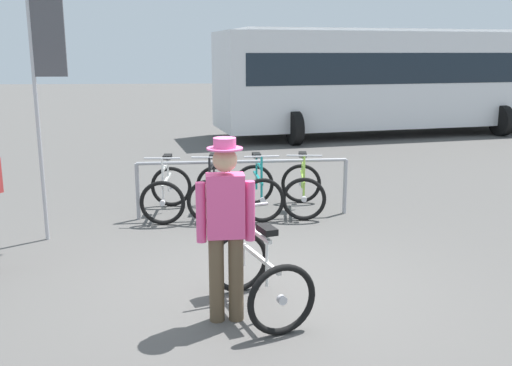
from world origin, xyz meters
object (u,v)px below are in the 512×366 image
Objects in this scene: featured_bicycle at (255,265)px; banner_flag at (44,70)px; racked_bike_white at (167,192)px; racked_bike_teal at (258,190)px; bus_distant at (385,76)px; racked_bike_black at (213,191)px; person_with_featured_bike at (226,223)px; racked_bike_lime at (303,189)px.

banner_flag reaches higher than featured_bicycle.
racked_bike_teal is at bearing 1.79° from racked_bike_white.
racked_bike_black is at bearing -121.35° from bus_distant.
person_with_featured_bike is 13.05m from bus_distant.
racked_bike_black is at bearing 1.79° from racked_bike_white.
banner_flag is at bearing 131.13° from person_with_featured_bike.
racked_bike_white is at bearing 108.45° from featured_bicycle.
featured_bicycle is at bearing -94.80° from racked_bike_teal.
racked_bike_black is 0.98× the size of racked_bike_lime.
racked_bike_teal and racked_bike_lime have the same top height.
banner_flag is at bearing -127.23° from bus_distant.
bus_distant is 11.94m from banner_flag.
person_with_featured_bike is 0.17× the size of bus_distant.
racked_bike_teal is 3.52m from banner_flag.
racked_bike_teal is at bearing 81.08° from person_with_featured_bike.
racked_bike_black is at bearing 97.04° from featured_bicycle.
banner_flag reaches higher than bus_distant.
bus_distant is at bearing 55.38° from racked_bike_white.
bus_distant is at bearing 66.00° from racked_bike_lime.
racked_bike_white and featured_bicycle have the same top height.
racked_bike_lime is 0.94× the size of featured_bicycle.
person_with_featured_bike is at bearing -76.98° from racked_bike_white.
racked_bike_black is (0.70, 0.02, -0.00)m from racked_bike_white.
racked_bike_white is at bearing -178.21° from racked_bike_black.
person_with_featured_bike reaches higher than featured_bicycle.
racked_bike_lime is at bearing 1.79° from racked_bike_white.
racked_bike_black is at bearing -178.21° from racked_bike_lime.
bus_distant is (5.00, 12.03, 0.79)m from person_with_featured_bike.
racked_bike_teal is 0.91× the size of featured_bicycle.
racked_bike_black is at bearing 27.23° from banner_flag.
racked_bike_black is 0.70m from racked_bike_teal.
racked_bike_black is 0.36× the size of banner_flag.
racked_bike_lime is 3.55m from featured_bicycle.
racked_bike_black is 2.99m from banner_flag.
racked_bike_black is 1.00× the size of racked_bike_teal.
featured_bicycle is (-0.98, -3.41, 0.08)m from racked_bike_lime.
racked_bike_teal is 3.72m from person_with_featured_bike.
person_with_featured_bike reaches higher than racked_bike_white.
racked_bike_black is 0.67× the size of person_with_featured_bike.
bus_distant is (5.13, 8.42, 1.37)m from racked_bike_black.
banner_flag reaches higher than racked_bike_white.
featured_bicycle is at bearing -42.48° from banner_flag.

